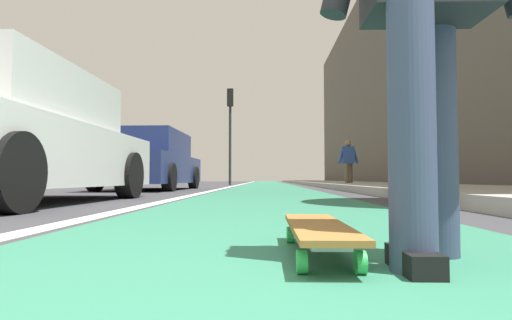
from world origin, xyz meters
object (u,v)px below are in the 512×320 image
at_px(parked_car_near, 15,140).
at_px(pedestrian_distant, 348,160).
at_px(traffic_light, 230,119).
at_px(parked_car_mid, 150,162).
at_px(skateboard, 318,230).

bearing_deg(parked_car_near, pedestrian_distant, -30.47).
height_order(parked_car_near, pedestrian_distant, pedestrian_distant).
bearing_deg(traffic_light, pedestrian_distant, -139.89).
bearing_deg(pedestrian_distant, traffic_light, 40.11).
xyz_separation_m(parked_car_mid, traffic_light, (8.63, -1.30, 2.35)).
distance_m(parked_car_near, parked_car_mid, 6.04).
bearing_deg(parked_car_mid, traffic_light, -8.57).
bearing_deg(parked_car_mid, parked_car_near, -178.66).
distance_m(parked_car_near, pedestrian_distant, 10.97).
xyz_separation_m(skateboard, parked_car_mid, (9.12, 3.14, 0.61)).
distance_m(skateboard, parked_car_mid, 9.67).
xyz_separation_m(parked_car_near, pedestrian_distant, (9.45, -5.56, 0.18)).
distance_m(skateboard, parked_car_near, 4.34).
bearing_deg(traffic_light, skateboard, -174.08).
height_order(skateboard, traffic_light, traffic_light).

